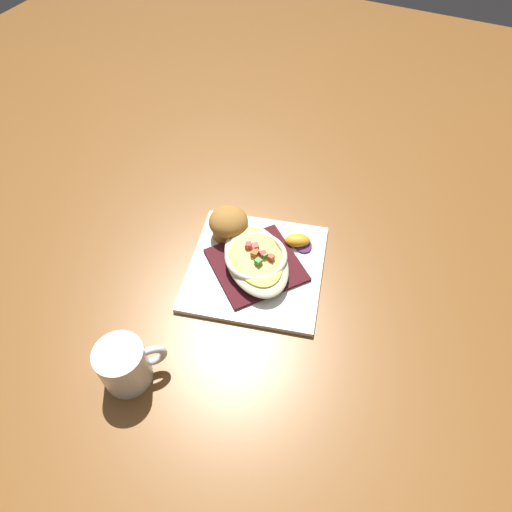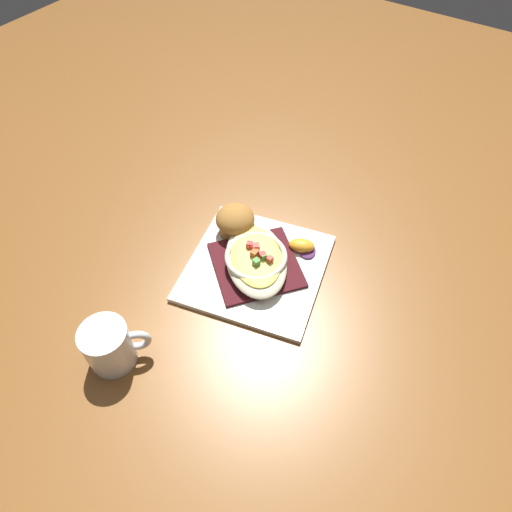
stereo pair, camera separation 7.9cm
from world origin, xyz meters
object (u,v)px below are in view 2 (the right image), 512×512
at_px(square_plate, 256,267).
at_px(coffee_mug, 110,347).
at_px(orange_garnish, 303,246).
at_px(gratin_dish, 256,258).
at_px(muffin, 235,221).

height_order(square_plate, coffee_mug, coffee_mug).
bearing_deg(square_plate, orange_garnish, -32.04).
relative_size(gratin_dish, muffin, 2.72).
bearing_deg(orange_garnish, coffee_mug, 158.80).
bearing_deg(muffin, orange_garnish, -76.07).
bearing_deg(gratin_dish, coffee_mug, 162.40).
bearing_deg(muffin, gratin_dish, -121.09).
distance_m(muffin, orange_garnish, 0.14).
xyz_separation_m(square_plate, gratin_dish, (-0.00, -0.00, 0.03)).
height_order(square_plate, orange_garnish, orange_garnish).
xyz_separation_m(gratin_dish, orange_garnish, (0.09, -0.05, -0.02)).
height_order(square_plate, muffin, muffin).
height_order(gratin_dish, orange_garnish, gratin_dish).
bearing_deg(orange_garnish, gratin_dish, 147.98).
height_order(gratin_dish, muffin, muffin).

